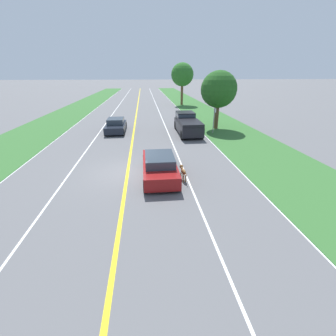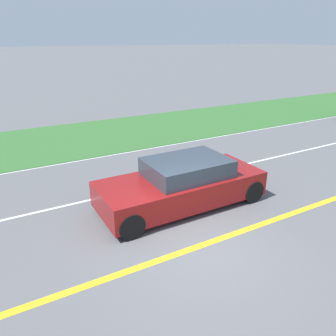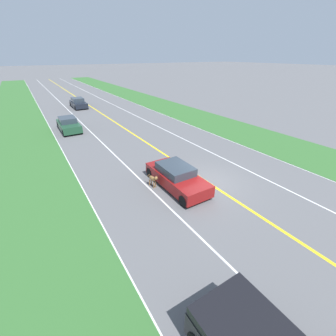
% 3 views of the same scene
% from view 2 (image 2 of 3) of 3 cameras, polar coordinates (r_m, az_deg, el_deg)
% --- Properties ---
extents(ground_plane, '(400.00, 400.00, 0.00)m').
position_cam_2_polar(ground_plane, '(7.77, 5.31, -13.46)').
color(ground_plane, '#5B5B5E').
extents(centre_divider_line, '(0.18, 160.00, 0.01)m').
position_cam_2_polar(centre_divider_line, '(7.77, 5.32, -13.44)').
color(centre_divider_line, yellow).
rests_on(centre_divider_line, ground).
extents(lane_edge_line_right, '(0.14, 160.00, 0.01)m').
position_cam_2_polar(lane_edge_line_right, '(13.48, -11.72, 1.92)').
color(lane_edge_line_right, white).
rests_on(lane_edge_line_right, ground).
extents(lane_dash_same_dir, '(0.10, 160.00, 0.01)m').
position_cam_2_polar(lane_dash_same_dir, '(10.43, -5.61, -3.72)').
color(lane_dash_same_dir, white).
rests_on(lane_dash_same_dir, ground).
extents(grass_verge_right, '(6.00, 160.00, 0.03)m').
position_cam_2_polar(grass_verge_right, '(16.23, -15.08, 5.06)').
color(grass_verge_right, '#33662D').
rests_on(grass_verge_right, ground).
extents(ego_car, '(1.92, 4.67, 1.36)m').
position_cam_2_polar(ego_car, '(9.20, 2.50, -2.82)').
color(ego_car, maroon).
rests_on(ego_car, ground).
extents(dog, '(0.33, 1.06, 0.85)m').
position_cam_2_polar(dog, '(10.56, 1.98, -0.07)').
color(dog, olive).
rests_on(dog, ground).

